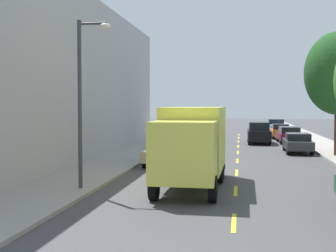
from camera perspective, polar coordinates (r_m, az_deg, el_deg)
name	(u,v)px	position (r m, az deg, el deg)	size (l,w,h in m)	color
ground_plane	(238,149)	(36.55, 8.73, -2.80)	(160.00, 160.00, 0.00)	#424244
sidewalk_left	(145,149)	(35.31, -2.90, -2.85)	(3.20, 120.00, 0.14)	#99968E
lane_centerline_dashes	(238,156)	(31.08, 8.68, -3.75)	(0.14, 47.20, 0.01)	yellow
apartment_block_opposite	(13,79)	(29.85, -18.77, 5.56)	(10.00, 36.00, 10.08)	#A8A8AD
street_lamp	(84,91)	(18.32, -10.50, 4.31)	(1.35, 0.28, 6.63)	#38383D
delivery_box_truck	(193,142)	(19.21, 3.13, -1.99)	(2.49, 7.40, 3.35)	#D8D84C
parked_hatchback_orange	(280,131)	(48.29, 13.81, -0.63)	(1.76, 4.01, 1.50)	orange
parked_sedan_teal	(182,138)	(36.86, 1.82, -1.56)	(1.81, 4.50, 1.43)	#195B60
parked_pickup_sky	(277,127)	(55.48, 13.41, -0.14)	(2.11, 5.34, 1.73)	#7A9EC6
parked_wagon_white	(195,131)	(45.79, 3.41, -0.67)	(1.83, 4.70, 1.50)	silver
parked_sedan_charcoal	(298,143)	(34.07, 15.86, -2.00)	(1.85, 4.52, 1.43)	#333338
parked_suv_red	(205,124)	(58.11, 4.69, 0.21)	(2.08, 4.85, 1.93)	#AD1E1E
parked_wagon_burgundy	(289,134)	(42.61, 14.83, -1.00)	(1.91, 4.73, 1.50)	maroon
parked_wagon_champagne	(164,150)	(26.58, -0.53, -3.06)	(1.90, 4.73, 1.50)	tan
moving_black_sedan	(259,133)	(41.54, 11.26, -0.80)	(1.95, 4.80, 1.93)	black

